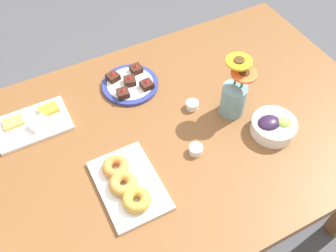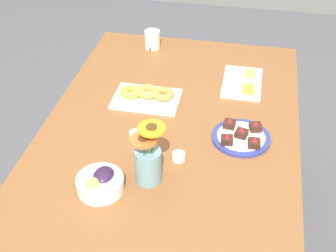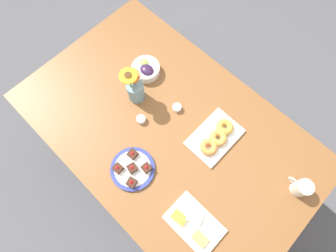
{
  "view_description": "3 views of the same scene",
  "coord_description": "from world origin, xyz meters",
  "px_view_note": "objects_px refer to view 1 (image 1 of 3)",
  "views": [
    {
      "loc": [
        -0.37,
        -0.72,
        1.8
      ],
      "look_at": [
        0.0,
        0.0,
        0.78
      ],
      "focal_mm": 40.0,
      "sensor_mm": 36.0,
      "label": 1
    },
    {
      "loc": [
        1.39,
        0.27,
        1.87
      ],
      "look_at": [
        0.0,
        0.0,
        0.78
      ],
      "focal_mm": 50.0,
      "sensor_mm": 36.0,
      "label": 2
    },
    {
      "loc": [
        -0.33,
        0.34,
        2.05
      ],
      "look_at": [
        0.0,
        0.0,
        0.78
      ],
      "focal_mm": 28.0,
      "sensor_mm": 36.0,
      "label": 3
    }
  ],
  "objects_px": {
    "grape_bowl": "(273,126)",
    "jam_cup_honey": "(192,105)",
    "croissant_platter": "(127,184)",
    "dining_table": "(168,147)",
    "cheese_platter": "(33,123)",
    "flower_vase": "(234,96)",
    "jam_cup_berry": "(196,149)",
    "dessert_plate": "(130,84)"
  },
  "relations": [
    {
      "from": "dining_table",
      "to": "croissant_platter",
      "type": "bearing_deg",
      "value": -148.0
    },
    {
      "from": "jam_cup_berry",
      "to": "cheese_platter",
      "type": "bearing_deg",
      "value": 140.98
    },
    {
      "from": "dining_table",
      "to": "jam_cup_honey",
      "type": "distance_m",
      "value": 0.18
    },
    {
      "from": "jam_cup_honey",
      "to": "jam_cup_berry",
      "type": "height_order",
      "value": "same"
    },
    {
      "from": "croissant_platter",
      "to": "flower_vase",
      "type": "bearing_deg",
      "value": 14.07
    },
    {
      "from": "dining_table",
      "to": "flower_vase",
      "type": "relative_size",
      "value": 6.7
    },
    {
      "from": "croissant_platter",
      "to": "jam_cup_berry",
      "type": "bearing_deg",
      "value": 4.01
    },
    {
      "from": "jam_cup_berry",
      "to": "flower_vase",
      "type": "xyz_separation_m",
      "value": [
        0.21,
        0.1,
        0.07
      ]
    },
    {
      "from": "dessert_plate",
      "to": "croissant_platter",
      "type": "bearing_deg",
      "value": -114.89
    },
    {
      "from": "croissant_platter",
      "to": "dessert_plate",
      "type": "bearing_deg",
      "value": 65.11
    },
    {
      "from": "croissant_platter",
      "to": "jam_cup_honey",
      "type": "xyz_separation_m",
      "value": [
        0.35,
        0.2,
        -0.0
      ]
    },
    {
      "from": "dining_table",
      "to": "croissant_platter",
      "type": "distance_m",
      "value": 0.28
    },
    {
      "from": "dessert_plate",
      "to": "flower_vase",
      "type": "bearing_deg",
      "value": -46.21
    },
    {
      "from": "grape_bowl",
      "to": "jam_cup_honey",
      "type": "distance_m",
      "value": 0.3
    },
    {
      "from": "cheese_platter",
      "to": "jam_cup_berry",
      "type": "bearing_deg",
      "value": -39.02
    },
    {
      "from": "flower_vase",
      "to": "dining_table",
      "type": "bearing_deg",
      "value": 176.41
    },
    {
      "from": "grape_bowl",
      "to": "flower_vase",
      "type": "xyz_separation_m",
      "value": [
        -0.08,
        0.15,
        0.05
      ]
    },
    {
      "from": "jam_cup_honey",
      "to": "dessert_plate",
      "type": "relative_size",
      "value": 0.22
    },
    {
      "from": "cheese_platter",
      "to": "dessert_plate",
      "type": "bearing_deg",
      "value": 3.11
    },
    {
      "from": "grape_bowl",
      "to": "croissant_platter",
      "type": "xyz_separation_m",
      "value": [
        -0.55,
        0.03,
        -0.01
      ]
    },
    {
      "from": "croissant_platter",
      "to": "dining_table",
      "type": "bearing_deg",
      "value": 32.0
    },
    {
      "from": "dessert_plate",
      "to": "dining_table",
      "type": "bearing_deg",
      "value": -85.01
    },
    {
      "from": "dining_table",
      "to": "jam_cup_honey",
      "type": "relative_size",
      "value": 33.33
    },
    {
      "from": "cheese_platter",
      "to": "jam_cup_honey",
      "type": "height_order",
      "value": "cheese_platter"
    },
    {
      "from": "dining_table",
      "to": "cheese_platter",
      "type": "bearing_deg",
      "value": 148.22
    },
    {
      "from": "dining_table",
      "to": "grape_bowl",
      "type": "relative_size",
      "value": 10.06
    },
    {
      "from": "grape_bowl",
      "to": "dessert_plate",
      "type": "height_order",
      "value": "grape_bowl"
    },
    {
      "from": "dining_table",
      "to": "grape_bowl",
      "type": "bearing_deg",
      "value": -26.12
    },
    {
      "from": "croissant_platter",
      "to": "jam_cup_berry",
      "type": "height_order",
      "value": "croissant_platter"
    },
    {
      "from": "croissant_platter",
      "to": "flower_vase",
      "type": "distance_m",
      "value": 0.49
    },
    {
      "from": "cheese_platter",
      "to": "flower_vase",
      "type": "distance_m",
      "value": 0.73
    },
    {
      "from": "croissant_platter",
      "to": "jam_cup_honey",
      "type": "relative_size",
      "value": 5.83
    },
    {
      "from": "grape_bowl",
      "to": "croissant_platter",
      "type": "distance_m",
      "value": 0.55
    },
    {
      "from": "dining_table",
      "to": "jam_cup_berry",
      "type": "relative_size",
      "value": 33.33
    },
    {
      "from": "grape_bowl",
      "to": "dessert_plate",
      "type": "bearing_deg",
      "value": 128.98
    },
    {
      "from": "grape_bowl",
      "to": "cheese_platter",
      "type": "xyz_separation_m",
      "value": [
        -0.75,
        0.42,
        -0.02
      ]
    },
    {
      "from": "jam_cup_honey",
      "to": "jam_cup_berry",
      "type": "xyz_separation_m",
      "value": [
        -0.09,
        -0.18,
        0.0
      ]
    },
    {
      "from": "cheese_platter",
      "to": "dining_table",
      "type": "bearing_deg",
      "value": -31.78
    },
    {
      "from": "dessert_plate",
      "to": "jam_cup_berry",
      "type": "bearing_deg",
      "value": -79.88
    },
    {
      "from": "cheese_platter",
      "to": "dessert_plate",
      "type": "distance_m",
      "value": 0.39
    },
    {
      "from": "grape_bowl",
      "to": "dessert_plate",
      "type": "distance_m",
      "value": 0.57
    },
    {
      "from": "jam_cup_berry",
      "to": "dining_table",
      "type": "bearing_deg",
      "value": 111.61
    }
  ]
}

